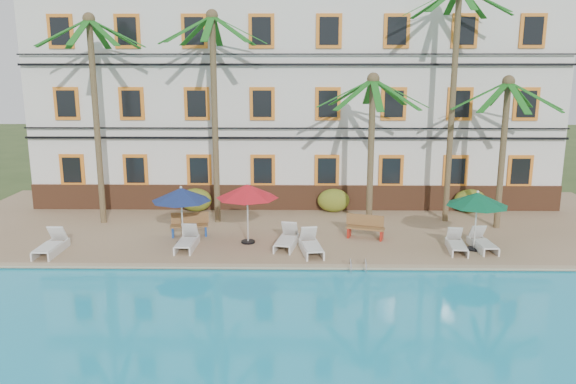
{
  "coord_description": "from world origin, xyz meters",
  "views": [
    {
      "loc": [
        0.07,
        -18.91,
        6.9
      ],
      "look_at": [
        -0.26,
        3.0,
        2.0
      ],
      "focal_mm": 35.0,
      "sensor_mm": 36.0,
      "label": 1
    }
  ],
  "objects_px": {
    "palm_b": "(214,90)",
    "palm_d": "(454,75)",
    "lounger_e": "(457,244)",
    "bench_right": "(366,227)",
    "palm_c": "(372,128)",
    "bench_left": "(189,224)",
    "lounger_b": "(187,241)",
    "umbrella_blue": "(181,195)",
    "palm_e": "(505,129)",
    "lounger_f": "(482,242)",
    "umbrella_green": "(477,200)",
    "pool_ladder": "(358,269)",
    "lounger_c": "(287,240)",
    "umbrella_red": "(247,191)",
    "lounger_a": "(51,245)",
    "palm_a": "(94,92)",
    "lounger_d": "(311,245)"
  },
  "relations": [
    {
      "from": "lounger_a",
      "to": "palm_e",
      "type": "bearing_deg",
      "value": 11.63
    },
    {
      "from": "palm_e",
      "to": "umbrella_red",
      "type": "height_order",
      "value": "palm_e"
    },
    {
      "from": "lounger_a",
      "to": "bench_right",
      "type": "xyz_separation_m",
      "value": [
        11.7,
        2.01,
        0.18
      ]
    },
    {
      "from": "lounger_e",
      "to": "bench_right",
      "type": "height_order",
      "value": "bench_right"
    },
    {
      "from": "palm_c",
      "to": "lounger_d",
      "type": "relative_size",
      "value": 3.36
    },
    {
      "from": "lounger_a",
      "to": "lounger_c",
      "type": "xyz_separation_m",
      "value": [
        8.59,
        0.85,
        -0.01
      ]
    },
    {
      "from": "palm_d",
      "to": "lounger_e",
      "type": "distance_m",
      "value": 7.39
    },
    {
      "from": "palm_e",
      "to": "lounger_b",
      "type": "relative_size",
      "value": 3.53
    },
    {
      "from": "lounger_a",
      "to": "lounger_f",
      "type": "distance_m",
      "value": 15.89
    },
    {
      "from": "palm_b",
      "to": "lounger_c",
      "type": "height_order",
      "value": "palm_b"
    },
    {
      "from": "palm_c",
      "to": "bench_left",
      "type": "distance_m",
      "value": 8.3
    },
    {
      "from": "palm_e",
      "to": "lounger_e",
      "type": "relative_size",
      "value": 3.68
    },
    {
      "from": "palm_d",
      "to": "umbrella_blue",
      "type": "relative_size",
      "value": 4.45
    },
    {
      "from": "palm_c",
      "to": "palm_d",
      "type": "xyz_separation_m",
      "value": [
        3.56,
        1.41,
        2.08
      ]
    },
    {
      "from": "lounger_e",
      "to": "palm_e",
      "type": "bearing_deg",
      "value": 50.52
    },
    {
      "from": "palm_b",
      "to": "palm_d",
      "type": "relative_size",
      "value": 0.89
    },
    {
      "from": "palm_b",
      "to": "bench_right",
      "type": "distance_m",
      "value": 8.42
    },
    {
      "from": "bench_left",
      "to": "bench_right",
      "type": "relative_size",
      "value": 0.99
    },
    {
      "from": "umbrella_red",
      "to": "lounger_d",
      "type": "distance_m",
      "value": 3.18
    },
    {
      "from": "umbrella_red",
      "to": "bench_left",
      "type": "height_order",
      "value": "umbrella_red"
    },
    {
      "from": "umbrella_green",
      "to": "palm_d",
      "type": "bearing_deg",
      "value": 90.21
    },
    {
      "from": "palm_d",
      "to": "lounger_c",
      "type": "relative_size",
      "value": 5.24
    },
    {
      "from": "palm_e",
      "to": "lounger_b",
      "type": "height_order",
      "value": "palm_e"
    },
    {
      "from": "palm_c",
      "to": "lounger_b",
      "type": "height_order",
      "value": "palm_c"
    },
    {
      "from": "lounger_c",
      "to": "bench_right",
      "type": "bearing_deg",
      "value": 20.41
    },
    {
      "from": "palm_a",
      "to": "lounger_e",
      "type": "distance_m",
      "value": 15.74
    },
    {
      "from": "lounger_f",
      "to": "umbrella_green",
      "type": "bearing_deg",
      "value": -165.84
    },
    {
      "from": "palm_a",
      "to": "lounger_c",
      "type": "xyz_separation_m",
      "value": [
        8.07,
        -3.27,
        -5.33
      ]
    },
    {
      "from": "lounger_b",
      "to": "lounger_a",
      "type": "bearing_deg",
      "value": -172.43
    },
    {
      "from": "palm_b",
      "to": "bench_left",
      "type": "bearing_deg",
      "value": -112.76
    },
    {
      "from": "palm_a",
      "to": "umbrella_green",
      "type": "height_order",
      "value": "palm_a"
    },
    {
      "from": "lounger_d",
      "to": "pool_ladder",
      "type": "bearing_deg",
      "value": -47.54
    },
    {
      "from": "palm_e",
      "to": "lounger_c",
      "type": "bearing_deg",
      "value": -162.82
    },
    {
      "from": "palm_a",
      "to": "umbrella_blue",
      "type": "xyz_separation_m",
      "value": [
        4.07,
        -2.95,
        -3.68
      ]
    },
    {
      "from": "palm_b",
      "to": "lounger_e",
      "type": "relative_size",
      "value": 5.2
    },
    {
      "from": "lounger_f",
      "to": "pool_ladder",
      "type": "height_order",
      "value": "lounger_f"
    },
    {
      "from": "lounger_f",
      "to": "pool_ladder",
      "type": "distance_m",
      "value": 5.33
    },
    {
      "from": "palm_d",
      "to": "lounger_c",
      "type": "distance_m",
      "value": 9.96
    },
    {
      "from": "palm_c",
      "to": "umbrella_green",
      "type": "bearing_deg",
      "value": -36.63
    },
    {
      "from": "palm_b",
      "to": "lounger_a",
      "type": "height_order",
      "value": "palm_b"
    },
    {
      "from": "bench_left",
      "to": "palm_b",
      "type": "bearing_deg",
      "value": 67.24
    },
    {
      "from": "lounger_d",
      "to": "bench_right",
      "type": "distance_m",
      "value": 2.88
    },
    {
      "from": "palm_b",
      "to": "umbrella_blue",
      "type": "height_order",
      "value": "palm_b"
    },
    {
      "from": "umbrella_blue",
      "to": "palm_d",
      "type": "bearing_deg",
      "value": 17.63
    },
    {
      "from": "palm_b",
      "to": "palm_d",
      "type": "height_order",
      "value": "palm_d"
    },
    {
      "from": "palm_b",
      "to": "pool_ladder",
      "type": "xyz_separation_m",
      "value": [
        5.52,
        -5.78,
        -5.68
      ]
    },
    {
      "from": "lounger_e",
      "to": "bench_left",
      "type": "distance_m",
      "value": 10.39
    },
    {
      "from": "lounger_e",
      "to": "lounger_b",
      "type": "bearing_deg",
      "value": 179.09
    },
    {
      "from": "lounger_a",
      "to": "pool_ladder",
      "type": "height_order",
      "value": "lounger_a"
    },
    {
      "from": "palm_c",
      "to": "pool_ladder",
      "type": "relative_size",
      "value": 8.65
    }
  ]
}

